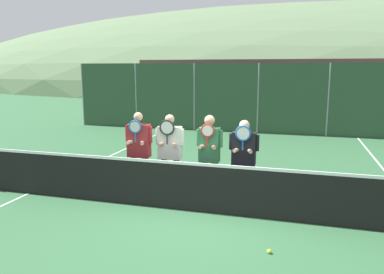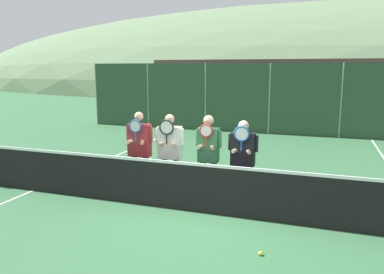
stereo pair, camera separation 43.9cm
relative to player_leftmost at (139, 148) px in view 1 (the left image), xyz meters
name	(u,v)px [view 1 (the left image)]	position (x,y,z in m)	size (l,w,h in m)	color
ground_plane	(203,212)	(1.58, -0.53, -1.10)	(120.00, 120.00, 0.00)	#2D5B38
hill_distant	(289,86)	(1.58, 56.11, -1.10)	(121.63, 67.57, 23.65)	#5B7551
clubhouse_building	(266,87)	(1.27, 16.58, 0.56)	(14.64, 5.50, 3.29)	beige
fence_back	(258,99)	(1.58, 9.00, 0.41)	(17.21, 0.06, 3.02)	gray
tennis_net	(203,187)	(1.58, -0.53, -0.59)	(10.99, 0.09, 1.10)	gray
court_line_left_sideline	(97,162)	(-2.50, 2.47, -1.10)	(0.05, 16.00, 0.01)	white
player_leftmost	(139,148)	(0.00, 0.00, 0.00)	(0.62, 0.34, 1.87)	black
player_center_left	(170,149)	(0.68, 0.09, -0.01)	(0.63, 0.34, 1.84)	#232838
player_center_right	(209,152)	(1.56, 0.01, -0.01)	(0.55, 0.34, 1.86)	black
player_rightmost	(244,155)	(2.26, 0.13, -0.04)	(0.61, 0.34, 1.77)	#56565B
car_far_left	(184,104)	(-2.54, 11.45, -0.17)	(4.10, 2.02, 1.84)	slate
car_left_of_center	(284,106)	(2.59, 12.00, -0.16)	(4.63, 1.96, 1.86)	black
tennis_ball_on_court	(269,251)	(2.97, -1.87, -1.07)	(0.07, 0.07, 0.07)	#CCDB33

